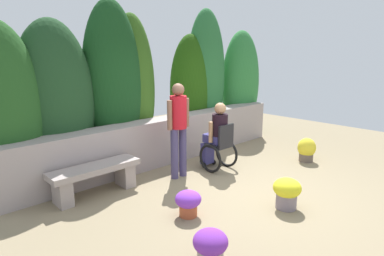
# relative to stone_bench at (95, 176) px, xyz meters

# --- Properties ---
(ground_plane) EXTENTS (12.46, 12.46, 0.00)m
(ground_plane) POSITION_rel_stone_bench_xyz_m (1.86, -1.55, -0.32)
(ground_plane) COLOR #857559
(stone_retaining_wall) EXTENTS (6.43, 0.46, 0.93)m
(stone_retaining_wall) POSITION_rel_stone_bench_xyz_m (1.86, 0.51, 0.14)
(stone_retaining_wall) COLOR #A09390
(stone_retaining_wall) RESTS_ON ground
(hedge_backdrop) EXTENTS (7.16, 1.07, 3.30)m
(hedge_backdrop) POSITION_rel_stone_bench_xyz_m (1.74, 1.08, 1.16)
(hedge_backdrop) COLOR #214E1E
(hedge_backdrop) RESTS_ON ground
(stone_bench) EXTENTS (1.45, 0.43, 0.49)m
(stone_bench) POSITION_rel_stone_bench_xyz_m (0.00, 0.00, 0.00)
(stone_bench) COLOR gray
(stone_bench) RESTS_ON ground
(person_in_wheelchair) EXTENTS (0.53, 0.66, 1.33)m
(person_in_wheelchair) POSITION_rel_stone_bench_xyz_m (2.30, -0.56, 0.30)
(person_in_wheelchair) COLOR black
(person_in_wheelchair) RESTS_ON ground
(person_standing_companion) EXTENTS (0.49, 0.30, 1.73)m
(person_standing_companion) POSITION_rel_stone_bench_xyz_m (1.48, -0.35, 0.68)
(person_standing_companion) COLOR #433B64
(person_standing_companion) RESTS_ON ground
(flower_pot_purple_near) EXTENTS (0.37, 0.37, 0.50)m
(flower_pot_purple_near) POSITION_rel_stone_bench_xyz_m (4.01, -1.55, -0.07)
(flower_pot_purple_near) COLOR brown
(flower_pot_purple_near) RESTS_ON ground
(flower_pot_terracotta_by_wall) EXTENTS (0.37, 0.37, 0.37)m
(flower_pot_terracotta_by_wall) POSITION_rel_stone_bench_xyz_m (0.60, -1.55, -0.11)
(flower_pot_terracotta_by_wall) COLOR #AA4D2E
(flower_pot_terracotta_by_wall) RESTS_ON ground
(flower_pot_red_accent) EXTENTS (0.39, 0.39, 0.40)m
(flower_pot_red_accent) POSITION_rel_stone_bench_xyz_m (0.05, -2.49, -0.11)
(flower_pot_red_accent) COLOR gray
(flower_pot_red_accent) RESTS_ON ground
(flower_pot_small_foreground) EXTENTS (0.41, 0.41, 0.46)m
(flower_pot_small_foreground) POSITION_rel_stone_bench_xyz_m (1.81, -2.37, -0.06)
(flower_pot_small_foreground) COLOR gray
(flower_pot_small_foreground) RESTS_ON ground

